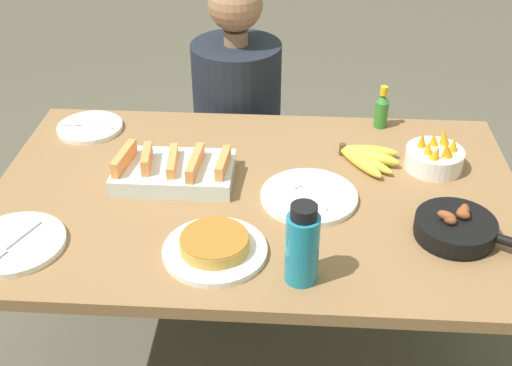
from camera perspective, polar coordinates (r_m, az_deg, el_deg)
The scene contains 13 objects.
ground_plane at distance 2.29m, azimuth 0.00°, elevation -15.95°, with size 14.00×14.00×0.00m, color #565142.
dining_table at distance 1.86m, azimuth 0.00°, elevation -3.26°, with size 1.49×0.93×0.73m.
banana_bunch at distance 1.95m, azimuth 9.73°, elevation 2.30°, with size 0.19×0.18×0.04m.
melon_tray at distance 1.85m, azimuth -7.31°, elevation 1.09°, with size 0.34×0.21×0.10m.
skillet at distance 1.70m, azimuth 17.44°, elevation -3.85°, with size 0.31×0.22×0.08m.
frittata_plate_center at distance 1.58m, azimuth -3.69°, elevation -5.67°, with size 0.26×0.26×0.05m.
empty_plate_near_front at distance 1.71m, azimuth -20.64°, elevation -5.07°, with size 0.25×0.25×0.02m.
empty_plate_far_left at distance 1.77m, azimuth 4.73°, elevation -1.20°, with size 0.27×0.27×0.02m.
empty_plate_far_right at distance 2.17m, azimuth -14.54°, elevation 4.81°, with size 0.21×0.21×0.02m.
fruit_bowl_mango at distance 1.96m, azimuth 15.60°, elevation 2.29°, with size 0.17×0.17×0.11m.
water_bottle at distance 1.46m, azimuth 4.13°, elevation -5.55°, with size 0.08×0.08×0.21m.
hot_sauce_bottle at distance 2.14m, azimuth 11.12°, elevation 6.44°, with size 0.04×0.04×0.14m.
person_figure at distance 2.51m, azimuth -1.62°, elevation 3.07°, with size 0.36×0.36×1.14m.
Camera 1 is at (0.09, -1.48, 1.75)m, focal length 45.00 mm.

